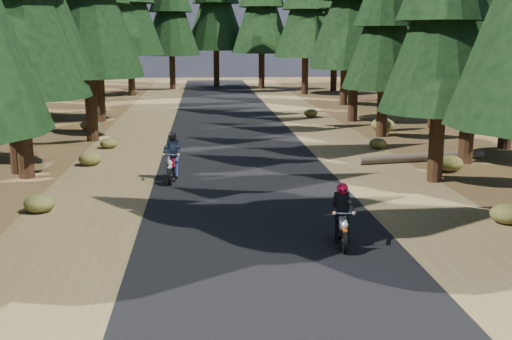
# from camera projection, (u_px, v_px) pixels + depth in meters

# --- Properties ---
(ground) EXTENTS (120.00, 120.00, 0.00)m
(ground) POSITION_uv_depth(u_px,v_px,m) (261.00, 226.00, 15.91)
(ground) COLOR #4C321B
(ground) RESTS_ON ground
(road) EXTENTS (6.00, 100.00, 0.01)m
(road) POSITION_uv_depth(u_px,v_px,m) (247.00, 181.00, 20.78)
(road) COLOR black
(road) RESTS_ON ground
(shoulder_l) EXTENTS (3.20, 100.00, 0.01)m
(shoulder_l) POSITION_uv_depth(u_px,v_px,m) (103.00, 184.00, 20.41)
(shoulder_l) COLOR brown
(shoulder_l) RESTS_ON ground
(shoulder_r) EXTENTS (3.20, 100.00, 0.01)m
(shoulder_r) POSITION_uv_depth(u_px,v_px,m) (386.00, 179.00, 21.16)
(shoulder_r) COLOR brown
(shoulder_r) RESTS_ON ground
(log_near) EXTENTS (5.13, 1.29, 0.32)m
(log_near) POSITION_uv_depth(u_px,v_px,m) (423.00, 157.00, 24.10)
(log_near) COLOR #4C4233
(log_near) RESTS_ON ground
(understory_shrubs) EXTENTS (15.53, 28.20, 0.69)m
(understory_shrubs) POSITION_uv_depth(u_px,v_px,m) (275.00, 152.00, 24.44)
(understory_shrubs) COLOR #474C1E
(understory_shrubs) RESTS_ON ground
(rider_lead) EXTENTS (0.64, 1.61, 1.40)m
(rider_lead) POSITION_uv_depth(u_px,v_px,m) (342.00, 226.00, 14.26)
(rider_lead) COLOR beige
(rider_lead) RESTS_ON road
(rider_follow) EXTENTS (0.68, 1.81, 1.58)m
(rider_follow) POSITION_uv_depth(u_px,v_px,m) (172.00, 165.00, 20.67)
(rider_follow) COLOR maroon
(rider_follow) RESTS_ON road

